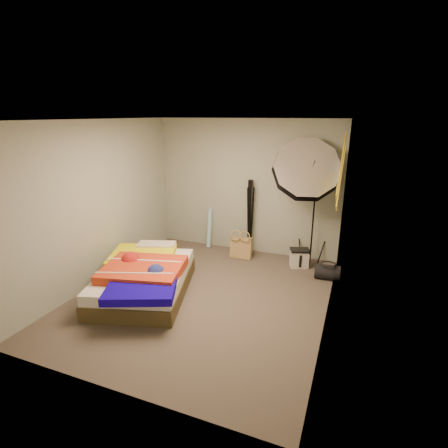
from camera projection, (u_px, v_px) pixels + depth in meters
The scene contains 15 objects.
floor at pixel (203, 296), 5.16m from camera, with size 4.00×4.00×0.00m, color brown.
ceiling at pixel (199, 120), 4.41m from camera, with size 4.00×4.00×0.00m, color silver.
wall_back at pixel (246, 187), 6.56m from camera, with size 3.50×3.50×0.00m, color gray.
wall_front at pixel (103, 274), 3.01m from camera, with size 3.50×3.50×0.00m, color gray.
wall_left at pixel (99, 203), 5.39m from camera, with size 4.00×4.00×0.00m, color gray.
wall_right at pixel (334, 229), 4.18m from camera, with size 4.00×4.00×0.00m, color gray.
tote_bag at pixel (241, 248), 6.47m from camera, with size 0.40×0.12×0.40m, color tan.
wrapping_roll at pixel (209, 228), 6.98m from camera, with size 0.09×0.09×0.78m, color #49A2BE.
camera_case at pixel (299, 259), 6.10m from camera, with size 0.30×0.22×0.30m, color beige.
duffel_bag at pixel (327, 272), 5.66m from camera, with size 0.24×0.24×0.40m, color black.
wall_stripe_upper at pixel (341, 164), 4.51m from camera, with size 0.02×1.10×0.10m, color gold.
wall_stripe_lower at pixel (341, 176), 4.79m from camera, with size 0.02×1.10×0.10m, color gold.
bed at pixel (144, 277), 5.17m from camera, with size 1.73×2.08×0.52m.
photo_umbrella at pixel (306, 171), 5.68m from camera, with size 1.28×0.99×2.34m.
camera_tripod at pixel (250, 212), 6.53m from camera, with size 0.08×0.08×1.42m.
Camera 1 is at (1.97, -4.17, 2.57)m, focal length 28.00 mm.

